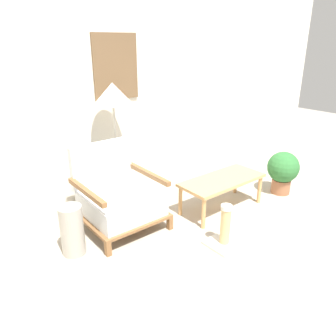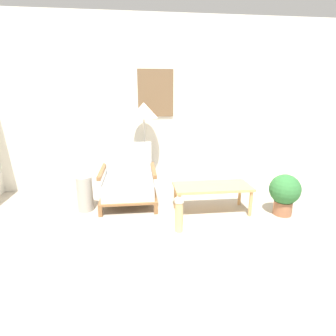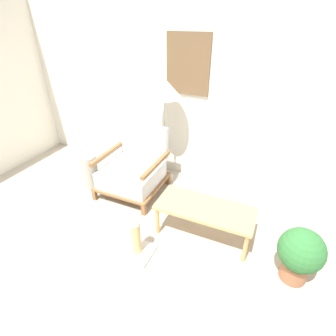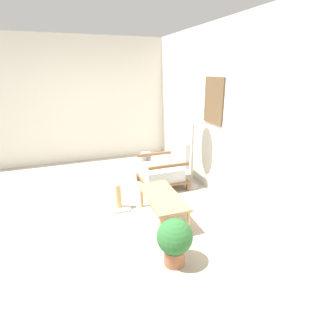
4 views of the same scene
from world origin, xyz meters
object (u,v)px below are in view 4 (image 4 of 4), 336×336
Objects in this scene: vase at (146,164)px; potted_plant at (175,239)px; armchair at (164,169)px; scratching_post at (119,201)px; coffee_table at (163,198)px; floor_lamp at (194,119)px.

potted_plant reaches higher than vase.
potted_plant is (2.60, -0.44, 0.08)m from vase.
scratching_post is (0.58, -0.96, -0.19)m from armchair.
potted_plant is 1.49m from scratching_post.
armchair is at bearing 121.33° from scratching_post.
scratching_post reaches higher than coffee_table.
scratching_post is at bearing -76.73° from floor_lamp.
floor_lamp is at bearing 134.69° from coffee_table.
armchair is 0.61m from vase.
armchair is at bearing 158.87° from coffee_table.
floor_lamp is at bearing 59.63° from armchair.
armchair is at bearing -120.37° from floor_lamp.
vase is 1.11× the size of scratching_post.
vase is 0.87× the size of potted_plant.
scratching_post is (-0.52, -0.53, -0.20)m from coffee_table.
armchair is at bearing 163.03° from potted_plant.
floor_lamp is 1.40× the size of coffee_table.
coffee_table is at bearing -8.45° from vase.
vase is at bearing 171.55° from coffee_table.
floor_lamp reaches higher than armchair.
potted_plant is 1.28× the size of scratching_post.
floor_lamp is 2.59× the size of potted_plant.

